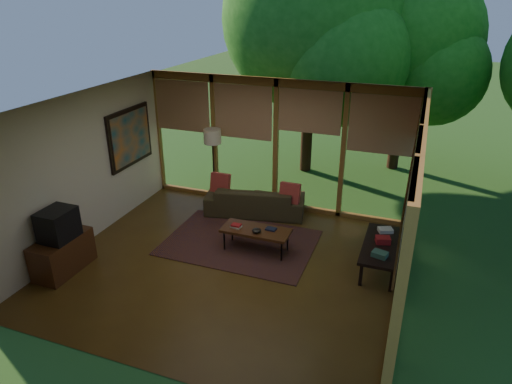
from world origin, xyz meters
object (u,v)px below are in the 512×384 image
at_px(sofa, 255,200).
at_px(television, 58,225).
at_px(coffee_table, 256,231).
at_px(side_console, 382,247).
at_px(floor_lamp, 213,141).
at_px(media_cabinet, 63,254).

relative_size(sofa, television, 3.65).
distance_m(coffee_table, side_console, 2.14).
distance_m(floor_lamp, coffee_table, 2.42).
height_order(television, side_console, television).
xyz_separation_m(coffee_table, side_console, (2.13, 0.19, 0.02)).
height_order(media_cabinet, side_console, media_cabinet).
bearing_deg(floor_lamp, television, -110.06).
bearing_deg(media_cabinet, floor_lamp, 69.63).
bearing_deg(sofa, floor_lamp, -21.66).
relative_size(coffee_table, side_console, 0.86).
relative_size(television, coffee_table, 0.46).
xyz_separation_m(media_cabinet, side_console, (4.87, 1.86, 0.11)).
relative_size(media_cabinet, side_console, 0.71).
bearing_deg(media_cabinet, side_console, 20.94).
relative_size(sofa, floor_lamp, 1.22).
xyz_separation_m(sofa, media_cabinet, (-2.21, -3.07, 0.01)).
bearing_deg(floor_lamp, side_console, -20.71).
distance_m(sofa, coffee_table, 1.50).
bearing_deg(floor_lamp, coffee_table, -45.67).
distance_m(media_cabinet, floor_lamp, 3.64).
xyz_separation_m(media_cabinet, floor_lamp, (1.21, 3.25, 1.11)).
distance_m(media_cabinet, television, 0.55).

